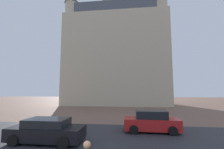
# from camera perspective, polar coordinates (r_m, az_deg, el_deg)

# --- Properties ---
(ground_plane) EXTENTS (120.00, 120.00, 0.00)m
(ground_plane) POSITION_cam_1_polar(r_m,az_deg,el_deg) (13.57, -1.51, -19.52)
(ground_plane) COLOR brown
(street_asphalt_strip) EXTENTS (120.00, 7.20, 0.00)m
(street_asphalt_strip) POSITION_cam_1_polar(r_m,az_deg,el_deg) (11.24, -3.41, -22.35)
(street_asphalt_strip) COLOR #2D2D33
(street_asphalt_strip) RESTS_ON ground_plane
(landmark_building) EXTENTS (22.70, 11.73, 39.47)m
(landmark_building) POSITION_cam_1_polar(r_m,az_deg,el_deg) (36.35, 1.63, 9.02)
(landmark_building) COLOR beige
(landmark_building) RESTS_ON ground_plane
(car_red) EXTENTS (4.14, 1.92, 1.60)m
(car_red) POSITION_cam_1_polar(r_m,az_deg,el_deg) (12.55, 14.67, -16.88)
(car_red) COLOR red
(car_red) RESTS_ON ground_plane
(car_black) EXTENTS (4.53, 2.01, 1.42)m
(car_black) POSITION_cam_1_polar(r_m,az_deg,el_deg) (10.68, -23.51, -18.96)
(car_black) COLOR black
(car_black) RESTS_ON ground_plane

